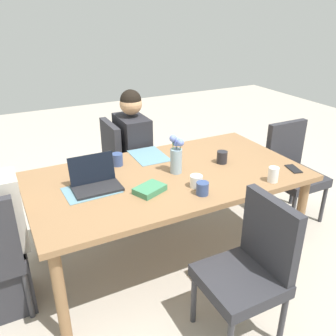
{
  "coord_description": "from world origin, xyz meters",
  "views": [
    {
      "loc": [
        1.09,
        2.13,
        1.88
      ],
      "look_at": [
        0.0,
        0.0,
        0.78
      ],
      "focal_mm": 38.42,
      "sensor_mm": 36.0,
      "label": 1
    }
  ],
  "objects_px": {
    "phone_black": "(293,169)",
    "coffee_mug_near_right": "(202,188)",
    "coffee_mug_far_left": "(117,159)",
    "coffee_mug_centre_right": "(273,175)",
    "dining_table": "(168,182)",
    "flower_vase": "(176,155)",
    "chair_far_right_near": "(251,265)",
    "laptop_head_right_left_near": "(95,182)",
    "person_near_left_mid": "(133,160)",
    "coffee_mug_centre_left": "(222,157)",
    "coffee_mug_near_left": "(196,181)",
    "chair_head_left_left_far": "(292,167)",
    "book_red_cover": "(150,189)",
    "chair_near_left_mid": "(124,162)"
  },
  "relations": [
    {
      "from": "person_near_left_mid",
      "to": "coffee_mug_far_left",
      "type": "relative_size",
      "value": 12.47
    },
    {
      "from": "chair_near_left_mid",
      "to": "coffee_mug_near_left",
      "type": "bearing_deg",
      "value": 95.83
    },
    {
      "from": "coffee_mug_centre_right",
      "to": "coffee_mug_centre_left",
      "type": "bearing_deg",
      "value": -72.94
    },
    {
      "from": "laptop_head_right_left_near",
      "to": "book_red_cover",
      "type": "xyz_separation_m",
      "value": [
        -0.3,
        0.23,
        -0.02
      ]
    },
    {
      "from": "dining_table",
      "to": "flower_vase",
      "type": "xyz_separation_m",
      "value": [
        -0.07,
        -0.0,
        0.21
      ]
    },
    {
      "from": "person_near_left_mid",
      "to": "coffee_mug_centre_left",
      "type": "distance_m",
      "value": 0.96
    },
    {
      "from": "dining_table",
      "to": "book_red_cover",
      "type": "xyz_separation_m",
      "value": [
        0.24,
        0.19,
        0.09
      ]
    },
    {
      "from": "phone_black",
      "to": "coffee_mug_centre_right",
      "type": "bearing_deg",
      "value": -58.62
    },
    {
      "from": "chair_head_left_left_far",
      "to": "coffee_mug_far_left",
      "type": "distance_m",
      "value": 1.64
    },
    {
      "from": "dining_table",
      "to": "book_red_cover",
      "type": "height_order",
      "value": "book_red_cover"
    },
    {
      "from": "phone_black",
      "to": "coffee_mug_near_right",
      "type": "bearing_deg",
      "value": -73.85
    },
    {
      "from": "coffee_mug_near_left",
      "to": "coffee_mug_centre_right",
      "type": "height_order",
      "value": "coffee_mug_centre_right"
    },
    {
      "from": "dining_table",
      "to": "coffee_mug_far_left",
      "type": "distance_m",
      "value": 0.44
    },
    {
      "from": "chair_head_left_left_far",
      "to": "coffee_mug_near_left",
      "type": "relative_size",
      "value": 10.47
    },
    {
      "from": "dining_table",
      "to": "coffee_mug_centre_left",
      "type": "xyz_separation_m",
      "value": [
        -0.47,
        0.01,
        0.12
      ]
    },
    {
      "from": "coffee_mug_far_left",
      "to": "book_red_cover",
      "type": "relative_size",
      "value": 0.48
    },
    {
      "from": "flower_vase",
      "to": "coffee_mug_near_right",
      "type": "height_order",
      "value": "flower_vase"
    },
    {
      "from": "chair_near_left_mid",
      "to": "laptop_head_right_left_near",
      "type": "relative_size",
      "value": 2.81
    },
    {
      "from": "dining_table",
      "to": "book_red_cover",
      "type": "bearing_deg",
      "value": 39.14
    },
    {
      "from": "coffee_mug_far_left",
      "to": "coffee_mug_centre_right",
      "type": "bearing_deg",
      "value": 139.0
    },
    {
      "from": "flower_vase",
      "to": "coffee_mug_centre_left",
      "type": "height_order",
      "value": "flower_vase"
    },
    {
      "from": "chair_far_right_near",
      "to": "flower_vase",
      "type": "distance_m",
      "value": 0.95
    },
    {
      "from": "book_red_cover",
      "to": "coffee_mug_centre_right",
      "type": "bearing_deg",
      "value": 140.73
    },
    {
      "from": "chair_head_left_left_far",
      "to": "phone_black",
      "type": "height_order",
      "value": "chair_head_left_left_far"
    },
    {
      "from": "coffee_mug_centre_left",
      "to": "phone_black",
      "type": "relative_size",
      "value": 0.65
    },
    {
      "from": "chair_far_right_near",
      "to": "coffee_mug_near_left",
      "type": "height_order",
      "value": "chair_far_right_near"
    },
    {
      "from": "coffee_mug_far_left",
      "to": "coffee_mug_near_left",
      "type": "bearing_deg",
      "value": 121.25
    },
    {
      "from": "book_red_cover",
      "to": "laptop_head_right_left_near",
      "type": "bearing_deg",
      "value": -59.44
    },
    {
      "from": "coffee_mug_centre_right",
      "to": "phone_black",
      "type": "xyz_separation_m",
      "value": [
        -0.28,
        -0.08,
        -0.05
      ]
    },
    {
      "from": "chair_far_right_near",
      "to": "coffee_mug_near_right",
      "type": "relative_size",
      "value": 10.33
    },
    {
      "from": "coffee_mug_near_right",
      "to": "coffee_mug_centre_left",
      "type": "distance_m",
      "value": 0.55
    },
    {
      "from": "chair_near_left_mid",
      "to": "phone_black",
      "type": "distance_m",
      "value": 1.55
    },
    {
      "from": "chair_near_left_mid",
      "to": "book_red_cover",
      "type": "xyz_separation_m",
      "value": [
        0.2,
        1.06,
        0.25
      ]
    },
    {
      "from": "person_near_left_mid",
      "to": "laptop_head_right_left_near",
      "type": "distance_m",
      "value": 0.99
    },
    {
      "from": "chair_near_left_mid",
      "to": "flower_vase",
      "type": "height_order",
      "value": "flower_vase"
    },
    {
      "from": "dining_table",
      "to": "coffee_mug_near_right",
      "type": "xyz_separation_m",
      "value": [
        -0.06,
        0.38,
        0.11
      ]
    },
    {
      "from": "flower_vase",
      "to": "coffee_mug_far_left",
      "type": "height_order",
      "value": "flower_vase"
    },
    {
      "from": "chair_head_left_left_far",
      "to": "flower_vase",
      "type": "bearing_deg",
      "value": 1.97
    },
    {
      "from": "laptop_head_right_left_near",
      "to": "chair_far_right_near",
      "type": "bearing_deg",
      "value": 124.95
    },
    {
      "from": "chair_head_left_left_far",
      "to": "coffee_mug_far_left",
      "type": "height_order",
      "value": "chair_head_left_left_far"
    },
    {
      "from": "coffee_mug_near_left",
      "to": "coffee_mug_centre_left",
      "type": "bearing_deg",
      "value": -146.8
    },
    {
      "from": "laptop_head_right_left_near",
      "to": "coffee_mug_near_left",
      "type": "distance_m",
      "value": 0.69
    },
    {
      "from": "person_near_left_mid",
      "to": "chair_far_right_near",
      "type": "height_order",
      "value": "person_near_left_mid"
    },
    {
      "from": "dining_table",
      "to": "flower_vase",
      "type": "bearing_deg",
      "value": -179.48
    },
    {
      "from": "chair_head_left_left_far",
      "to": "coffee_mug_far_left",
      "type": "xyz_separation_m",
      "value": [
        1.59,
        -0.28,
        0.28
      ]
    },
    {
      "from": "laptop_head_right_left_near",
      "to": "coffee_mug_centre_right",
      "type": "bearing_deg",
      "value": 157.31
    },
    {
      "from": "person_near_left_mid",
      "to": "flower_vase",
      "type": "distance_m",
      "value": 0.87
    },
    {
      "from": "chair_near_left_mid",
      "to": "chair_head_left_left_far",
      "type": "height_order",
      "value": "same"
    },
    {
      "from": "laptop_head_right_left_near",
      "to": "coffee_mug_far_left",
      "type": "xyz_separation_m",
      "value": [
        -0.26,
        -0.29,
        0.0
      ]
    },
    {
      "from": "coffee_mug_near_left",
      "to": "chair_head_left_left_far",
      "type": "bearing_deg",
      "value": -165.88
    }
  ]
}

